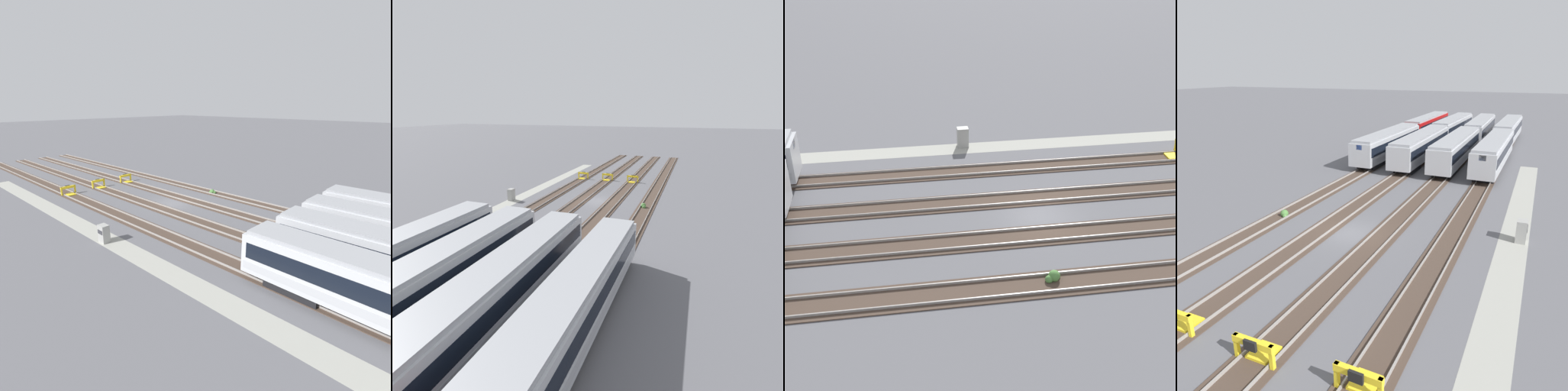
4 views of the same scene
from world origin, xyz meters
TOP-DOWN VIEW (x-y plane):
  - ground_plane at (0.00, 0.00)m, footprint 400.00×400.00m
  - service_walkway at (0.00, -11.00)m, footprint 54.00×2.00m
  - rail_track_nearest at (0.00, -6.88)m, footprint 90.00×2.23m
  - rail_track_near_inner at (0.00, -2.29)m, footprint 90.00×2.24m
  - rail_track_middle at (0.00, 2.29)m, footprint 90.00×2.24m
  - rail_track_far_inner at (0.00, 6.88)m, footprint 90.00×2.23m
  - electrical_cabinet at (3.55, -11.45)m, footprint 0.90×0.73m
  - weed_clump at (0.86, 6.57)m, footprint 0.92×0.70m

SIDE VIEW (x-z plane):
  - ground_plane at x=0.00m, z-range 0.00..0.00m
  - service_walkway at x=0.00m, z-range 0.00..0.01m
  - rail_track_nearest at x=0.00m, z-range -0.06..0.15m
  - rail_track_near_inner at x=0.00m, z-range -0.06..0.15m
  - rail_track_middle at x=0.00m, z-range -0.06..0.15m
  - rail_track_far_inner at x=0.00m, z-range -0.06..0.15m
  - weed_clump at x=0.86m, z-range -0.08..0.56m
  - electrical_cabinet at x=3.55m, z-range 0.00..1.60m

